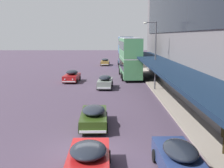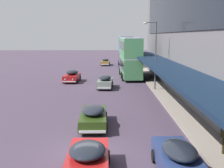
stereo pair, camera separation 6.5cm
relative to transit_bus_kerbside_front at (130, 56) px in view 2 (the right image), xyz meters
The scene contains 10 objects.
ground 30.15m from the transit_bus_kerbside_front, 98.13° to the right, with size 240.00×240.00×0.00m, color #4B3C4F.
transit_bus_kerbside_front is the anchor object (origin of this frame).
transit_bus_kerbside_rear 16.88m from the transit_bus_kerbside_front, 89.48° to the left, with size 2.77×9.25×6.07m.
sedan_lead_mid 33.00m from the transit_bus_kerbside_front, 96.77° to the right, with size 1.97×4.46×1.50m.
sedan_far_back 32.79m from the transit_bus_kerbside_front, 89.89° to the right, with size 1.86×4.96×1.54m.
sedan_trailing_mid 10.39m from the transit_bus_kerbside_front, 110.22° to the right, with size 1.91×4.48×1.58m.
sedan_oncoming_rear 20.35m from the transit_bus_kerbside_front, 101.19° to the left, with size 1.89×5.05×1.47m.
sedan_lead_near 25.57m from the transit_bus_kerbside_front, 99.11° to the right, with size 1.93×5.01×1.46m.
sedan_second_near 9.37m from the transit_bus_kerbside_front, 152.17° to the right, with size 2.10×4.71×1.62m.
street_lamp 11.22m from the transit_bus_kerbside_front, 79.78° to the right, with size 1.50×0.28×7.51m.
Camera 2 is at (1.35, -15.93, 6.08)m, focal length 50.00 mm.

